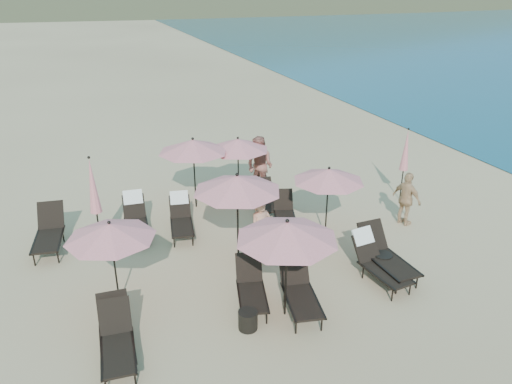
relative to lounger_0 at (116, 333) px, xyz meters
name	(u,v)px	position (x,y,z in m)	size (l,w,h in m)	color
ground	(312,297)	(4.22, 0.23, -0.43)	(800.00, 800.00, 0.00)	#D6BA8C
lounger_0	(116,333)	(0.00, 0.00, 0.00)	(0.68, 1.61, 0.91)	black
lounger_1	(117,341)	(-0.01, -0.24, 0.00)	(0.73, 1.63, 0.91)	black
lounger_2	(251,287)	(2.88, 0.49, -0.01)	(0.95, 1.64, 0.89)	black
lounger_3	(300,290)	(3.78, -0.04, 0.03)	(0.96, 1.78, 0.97)	black
lounger_4	(377,260)	(5.94, 0.34, 0.07)	(0.79, 1.73, 1.04)	black
lounger_5	(386,255)	(6.28, 0.50, 0.06)	(0.73, 1.81, 1.03)	black
lounger_6	(49,232)	(-1.14, 4.59, 0.05)	(0.91, 1.83, 1.01)	black
lounger_7	(135,217)	(1.06, 4.60, 0.07)	(0.75, 1.71, 1.03)	black
lounger_8	(181,217)	(2.23, 4.22, 0.05)	(0.84, 1.66, 0.99)	black
lounger_9	(285,212)	(5.06, 3.59, -0.03)	(1.00, 1.59, 0.85)	black
lounger_10	(267,199)	(4.95, 4.64, -0.03)	(0.75, 1.53, 0.85)	black
umbrella_open_0	(110,231)	(0.21, 1.51, 1.35)	(1.87, 1.87, 2.01)	black
umbrella_open_1	(237,184)	(3.24, 2.36, 1.61)	(2.14, 2.14, 2.30)	black
umbrella_open_2	(329,175)	(5.83, 2.60, 1.36)	(1.88, 1.88, 2.02)	black
umbrella_open_3	(193,146)	(3.03, 5.69, 1.54)	(2.06, 2.06, 2.22)	black
umbrella_open_4	(238,144)	(4.43, 5.75, 1.40)	(1.91, 1.91, 2.06)	black
umbrella_open_5	(287,231)	(3.41, -0.12, 1.55)	(2.08, 2.08, 2.24)	black
umbrella_closed_0	(406,150)	(9.20, 3.89, 1.21)	(0.27, 0.27, 2.35)	black
umbrella_closed_1	(93,186)	(0.07, 3.99, 1.38)	(0.30, 0.30, 2.59)	black
side_table_0	(248,320)	(2.53, -0.27, -0.22)	(0.39, 0.39, 0.41)	black
side_table_1	(382,262)	(6.29, 0.60, -0.21)	(0.45, 0.45, 0.43)	black
beachgoer_a	(261,231)	(3.72, 2.00, 0.42)	(0.62, 0.41, 1.70)	tan
beachgoer_b	(260,166)	(5.22, 5.91, 0.53)	(0.93, 0.72, 1.91)	#A26154
beachgoer_c	(407,199)	(8.27, 2.43, 0.36)	(0.92, 0.38, 1.56)	tan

